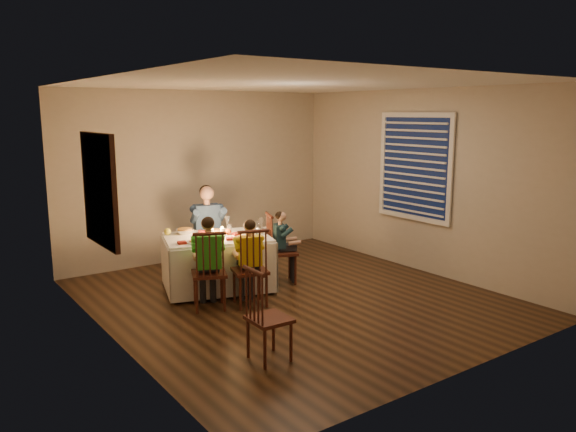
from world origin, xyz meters
TOP-DOWN VIEW (x-y plane):
  - ground at (0.00, 0.00)m, footprint 5.00×5.00m
  - wall_left at (-2.25, 0.00)m, footprint 0.02×5.00m
  - wall_right at (2.25, 0.00)m, footprint 0.02×5.00m
  - wall_back at (0.00, 2.50)m, footprint 4.50×0.02m
  - ceiling at (0.00, 0.00)m, footprint 5.00×5.00m
  - dining_table at (-0.58, 0.88)m, footprint 1.58×1.33m
  - chair_adult at (-0.36, 1.57)m, footprint 0.47×0.45m
  - chair_near_left at (-1.02, 0.28)m, footprint 0.50×0.49m
  - chair_near_right at (-0.57, 0.10)m, footprint 0.48×0.47m
  - chair_end at (0.25, 0.63)m, footprint 0.49×0.50m
  - chair_extra at (-1.22, -1.29)m, footprint 0.36×0.38m
  - adult at (-0.36, 1.57)m, footprint 0.56×0.53m
  - child_green at (-1.02, 0.28)m, footprint 0.47×0.46m
  - child_yellow at (-0.57, 0.10)m, footprint 0.41×0.40m
  - child_teal at (0.25, 0.63)m, footprint 0.37×0.38m
  - setting_adult at (-0.47, 1.13)m, footprint 0.33×0.33m
  - setting_green at (-0.96, 0.71)m, footprint 0.33×0.33m
  - setting_yellow at (-0.37, 0.56)m, footprint 0.33×0.33m
  - setting_teal at (-0.16, 0.75)m, footprint 0.33×0.33m
  - candle_left at (-0.65, 0.90)m, footprint 0.06×0.06m
  - candle_right at (-0.51, 0.86)m, footprint 0.06×0.06m
  - squash at (-1.07, 1.33)m, footprint 0.09×0.09m
  - orange_fruit at (-0.42, 0.88)m, footprint 0.08×0.08m
  - serving_bowl at (-0.85, 1.27)m, footprint 0.30×0.30m
  - wall_mirror at (-2.22, 0.30)m, footprint 0.06×0.95m
  - window_blinds at (2.21, 0.10)m, footprint 0.07×1.34m

SIDE VIEW (x-z plane):
  - ground at x=0.00m, z-range 0.00..0.00m
  - chair_adult at x=-0.36m, z-range -0.48..0.48m
  - chair_near_left at x=-1.02m, z-range -0.48..0.48m
  - chair_near_right at x=-0.57m, z-range -0.48..0.48m
  - chair_end at x=0.25m, z-range -0.48..0.48m
  - chair_extra at x=-1.22m, z-range -0.45..0.45m
  - adult at x=-0.36m, z-range -0.64..0.64m
  - child_green at x=-1.02m, z-range -0.55..0.55m
  - child_yellow at x=-0.57m, z-range -0.52..0.52m
  - child_teal at x=0.25m, z-range -0.49..0.49m
  - dining_table at x=-0.58m, z-range 0.16..0.83m
  - setting_adult at x=-0.47m, z-range 0.70..0.72m
  - setting_green at x=-0.96m, z-range 0.70..0.72m
  - setting_yellow at x=-0.37m, z-range 0.70..0.72m
  - setting_teal at x=-0.16m, z-range 0.70..0.72m
  - serving_bowl at x=-0.85m, z-range 0.70..0.76m
  - orange_fruit at x=-0.42m, z-range 0.70..0.78m
  - squash at x=-1.07m, z-range 0.70..0.79m
  - candle_left at x=-0.65m, z-range 0.70..0.80m
  - candle_right at x=-0.51m, z-range 0.70..0.80m
  - wall_left at x=-2.25m, z-range 0.00..2.60m
  - wall_right at x=2.25m, z-range 0.00..2.60m
  - wall_back at x=0.00m, z-range 0.00..2.60m
  - wall_mirror at x=-2.22m, z-range 0.92..2.08m
  - window_blinds at x=2.21m, z-range 0.73..2.27m
  - ceiling at x=0.00m, z-range 2.60..2.60m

